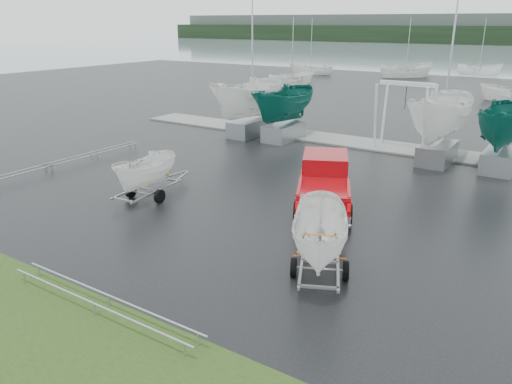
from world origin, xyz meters
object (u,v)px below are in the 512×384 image
Objects in this scene: pickup_truck at (324,180)px; boat_hoist at (405,106)px; trailer_parked at (144,147)px; trailer_hitched at (323,192)px.

boat_hoist is (-0.26, 11.41, 1.61)m from pickup_truck.
trailer_hitched is at bearing -19.21° from trailer_parked.
trailer_hitched is at bearing -90.00° from pickup_truck.
trailer_hitched is 1.22× the size of boat_hoist.
trailer_hitched reaches higher than boat_hoist.
boat_hoist is (-3.03, 17.36, -0.06)m from trailer_hitched.
boat_hoist reaches higher than pickup_truck.
trailer_parked is at bearing -113.30° from boat_hoist.
trailer_parked is at bearing 142.42° from trailer_hitched.
pickup_truck is 1.56× the size of boat_hoist.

